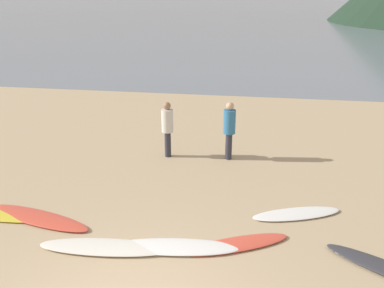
{
  "coord_description": "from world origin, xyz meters",
  "views": [
    {
      "loc": [
        1.75,
        -4.57,
        4.68
      ],
      "look_at": [
        0.07,
        5.9,
        0.6
      ],
      "focal_mm": 39.97,
      "sensor_mm": 36.0,
      "label": 1
    }
  ],
  "objects": [
    {
      "name": "surfboard_3",
      "position": [
        0.38,
        2.01,
        0.05
      ],
      "size": [
        2.46,
        0.84,
        0.1
      ],
      "primitive_type": "ellipsoid",
      "rotation": [
        0.0,
        0.0,
        0.12
      ],
      "color": "white",
      "rests_on": "ground"
    },
    {
      "name": "surfboard_5",
      "position": [
        2.68,
        3.62,
        0.03
      ],
      "size": [
        2.01,
        1.15,
        0.07
      ],
      "primitive_type": "ellipsoid",
      "rotation": [
        0.0,
        0.0,
        0.35
      ],
      "color": "white",
      "rests_on": "ground"
    },
    {
      "name": "ocean_water",
      "position": [
        0.0,
        63.42,
        0.0
      ],
      "size": [
        140.0,
        100.0,
        0.01
      ],
      "primitive_type": "cube",
      "color": "slate",
      "rests_on": "ground"
    },
    {
      "name": "surfboard_1",
      "position": [
        -2.66,
        2.59,
        0.04
      ],
      "size": [
        2.58,
        1.15,
        0.08
      ],
      "primitive_type": "ellipsoid",
      "rotation": [
        0.0,
        0.0,
        -0.25
      ],
      "color": "#D84C38",
      "rests_on": "ground"
    },
    {
      "name": "person_1",
      "position": [
        1.01,
        6.47,
        0.96
      ],
      "size": [
        0.33,
        0.33,
        1.63
      ],
      "rotation": [
        0.0,
        0.0,
        4.58
      ],
      "color": "#2D2D38",
      "rests_on": "ground"
    },
    {
      "name": "surfboard_2",
      "position": [
        -0.9,
        1.8,
        0.05
      ],
      "size": [
        2.55,
        0.77,
        0.1
      ],
      "primitive_type": "ellipsoid",
      "rotation": [
        0.0,
        0.0,
        0.08
      ],
      "color": "silver",
      "rests_on": "ground"
    },
    {
      "name": "surfboard_4",
      "position": [
        1.49,
        2.29,
        0.04
      ],
      "size": [
        2.1,
        1.34,
        0.07
      ],
      "primitive_type": "ellipsoid",
      "rotation": [
        0.0,
        0.0,
        0.44
      ],
      "color": "#D84C38",
      "rests_on": "ground"
    },
    {
      "name": "person_0",
      "position": [
        -0.7,
        6.38,
        0.94
      ],
      "size": [
        0.32,
        0.32,
        1.59
      ],
      "rotation": [
        0.0,
        0.0,
        3.3
      ],
      "color": "#2D2D38",
      "rests_on": "ground"
    },
    {
      "name": "ground_plane",
      "position": [
        0.0,
        10.0,
        -0.1
      ],
      "size": [
        120.0,
        120.0,
        0.2
      ],
      "primitive_type": "cube",
      "color": "tan",
      "rests_on": "ground"
    }
  ]
}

